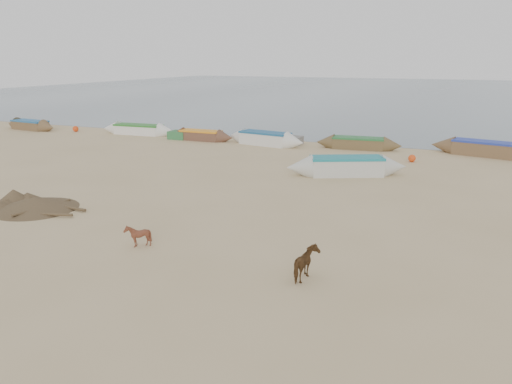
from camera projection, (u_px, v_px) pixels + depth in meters
ground at (207, 252)px, 15.90m from camera, size 140.00×140.00×0.00m
sea at (427, 92)px, 88.78m from camera, size 160.00×160.00×0.00m
calf_front at (138, 236)px, 16.28m from camera, size 0.71×0.64×0.76m
calf_right at (307, 264)px, 13.83m from camera, size 1.07×1.14×0.93m
near_canoe at (347, 166)px, 26.19m from camera, size 6.31×3.92×0.99m
debris_pile at (36, 203)px, 20.44m from camera, size 4.37×4.37×0.48m
waterline_canoes at (336, 142)px, 34.02m from camera, size 61.89×4.52×0.96m
beach_clutter at (425, 152)px, 31.30m from camera, size 47.59×3.99×0.64m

